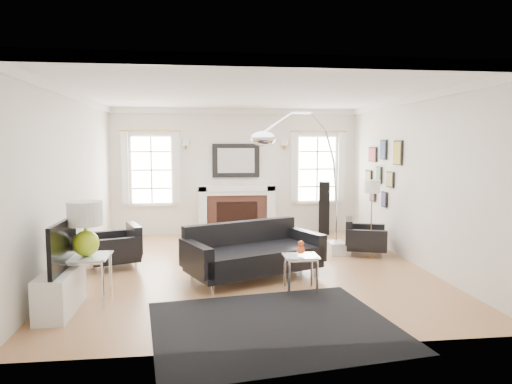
{
  "coord_description": "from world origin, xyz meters",
  "views": [
    {
      "loc": [
        -0.77,
        -7.2,
        1.96
      ],
      "look_at": [
        0.13,
        0.3,
        1.21
      ],
      "focal_mm": 32.0,
      "sensor_mm": 36.0,
      "label": 1
    }
  ],
  "objects": [
    {
      "name": "stick_floor_lamp",
      "position": [
        2.2,
        0.45,
        1.19
      ],
      "size": [
        0.28,
        0.28,
        1.38
      ],
      "color": "#A67B39",
      "rests_on": "floor"
    },
    {
      "name": "armchair_right",
      "position": [
        2.15,
        0.69,
        0.3
      ],
      "size": [
        0.91,
        0.97,
        0.53
      ],
      "color": "black",
      "rests_on": "floor"
    },
    {
      "name": "gallery_wall",
      "position": [
        2.72,
        1.3,
        1.53
      ],
      "size": [
        0.04,
        1.73,
        1.29
      ],
      "color": "black",
      "rests_on": "right_wall"
    },
    {
      "name": "window_right",
      "position": [
        1.85,
        2.95,
        1.46
      ],
      "size": [
        1.24,
        0.15,
        1.62
      ],
      "color": "white",
      "rests_on": "back_wall"
    },
    {
      "name": "left_wall",
      "position": [
        -2.75,
        0.0,
        1.4
      ],
      "size": [
        0.04,
        6.0,
        2.8
      ],
      "primitive_type": "cube",
      "color": "silver",
      "rests_on": "floor"
    },
    {
      "name": "armchair_left",
      "position": [
        -2.15,
        0.34,
        0.31
      ],
      "size": [
        0.97,
        1.03,
        0.56
      ],
      "color": "black",
      "rests_on": "floor"
    },
    {
      "name": "side_table_left",
      "position": [
        -2.2,
        -1.44,
        0.5
      ],
      "size": [
        0.55,
        0.55,
        0.61
      ],
      "color": "silver",
      "rests_on": "floor"
    },
    {
      "name": "nesting_table",
      "position": [
        0.54,
        -1.31,
        0.39
      ],
      "size": [
        0.46,
        0.39,
        0.5
      ],
      "color": "silver",
      "rests_on": "floor"
    },
    {
      "name": "tv_unit",
      "position": [
        -2.44,
        -1.7,
        0.33
      ],
      "size": [
        0.35,
        1.0,
        1.09
      ],
      "color": "white",
      "rests_on": "floor"
    },
    {
      "name": "crown_molding",
      "position": [
        0.0,
        0.0,
        2.74
      ],
      "size": [
        5.5,
        6.0,
        0.12
      ],
      "primitive_type": "cube",
      "color": "white",
      "rests_on": "back_wall"
    },
    {
      "name": "speaker_tower",
      "position": [
        1.95,
        2.65,
        0.59
      ],
      "size": [
        0.29,
        0.29,
        1.18
      ],
      "primitive_type": "cube",
      "rotation": [
        0.0,
        0.0,
        -0.28
      ],
      "color": "black",
      "rests_on": "floor"
    },
    {
      "name": "back_wall",
      "position": [
        0.0,
        3.0,
        1.4
      ],
      "size": [
        5.5,
        0.04,
        2.8
      ],
      "primitive_type": "cube",
      "color": "silver",
      "rests_on": "floor"
    },
    {
      "name": "floor",
      "position": [
        0.0,
        0.0,
        0.0
      ],
      "size": [
        6.0,
        6.0,
        0.0
      ],
      "primitive_type": "plane",
      "color": "#AC7748",
      "rests_on": "ground"
    },
    {
      "name": "orange_vase",
      "position": [
        0.54,
        -1.31,
        0.6
      ],
      "size": [
        0.11,
        0.11,
        0.18
      ],
      "color": "#D9471B",
      "rests_on": "nesting_table"
    },
    {
      "name": "right_wall",
      "position": [
        2.75,
        0.0,
        1.4
      ],
      "size": [
        0.04,
        6.0,
        2.8
      ],
      "primitive_type": "cube",
      "color": "silver",
      "rests_on": "floor"
    },
    {
      "name": "arc_floor_lamp",
      "position": [
        0.9,
        0.14,
        1.42
      ],
      "size": [
        1.85,
        1.71,
        2.62
      ],
      "color": "white",
      "rests_on": "floor"
    },
    {
      "name": "ceiling",
      "position": [
        0.0,
        0.0,
        2.8
      ],
      "size": [
        5.5,
        6.0,
        0.02
      ],
      "primitive_type": "cube",
      "color": "white",
      "rests_on": "back_wall"
    },
    {
      "name": "area_rug",
      "position": [
        -0.01,
        -2.45,
        0.01
      ],
      "size": [
        2.88,
        2.51,
        0.01
      ],
      "primitive_type": "cube",
      "rotation": [
        0.0,
        0.0,
        0.14
      ],
      "color": "black",
      "rests_on": "floor"
    },
    {
      "name": "coffee_table",
      "position": [
        0.33,
        0.18,
        0.41
      ],
      "size": [
        1.0,
        1.0,
        0.44
      ],
      "color": "silver",
      "rests_on": "floor"
    },
    {
      "name": "front_wall",
      "position": [
        0.0,
        -3.0,
        1.4
      ],
      "size": [
        5.5,
        0.04,
        2.8
      ],
      "primitive_type": "cube",
      "color": "silver",
      "rests_on": "floor"
    },
    {
      "name": "sofa",
      "position": [
        -0.03,
        -0.52,
        0.36
      ],
      "size": [
        2.22,
        1.65,
        0.66
      ],
      "color": "black",
      "rests_on": "floor"
    },
    {
      "name": "gourd_lamp",
      "position": [
        -2.2,
        -1.44,
        1.0
      ],
      "size": [
        0.43,
        0.43,
        0.68
      ],
      "color": "#B5D91B",
      "rests_on": "side_table_left"
    },
    {
      "name": "mantel_mirror",
      "position": [
        0.0,
        2.95,
        1.65
      ],
      "size": [
        1.05,
        0.07,
        0.75
      ],
      "color": "black",
      "rests_on": "back_wall"
    },
    {
      "name": "fireplace",
      "position": [
        0.0,
        2.79,
        0.54
      ],
      "size": [
        1.7,
        0.69,
        1.11
      ],
      "color": "white",
      "rests_on": "floor"
    },
    {
      "name": "window_left",
      "position": [
        -1.85,
        2.95,
        1.46
      ],
      "size": [
        1.24,
        0.15,
        1.62
      ],
      "color": "white",
      "rests_on": "back_wall"
    }
  ]
}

